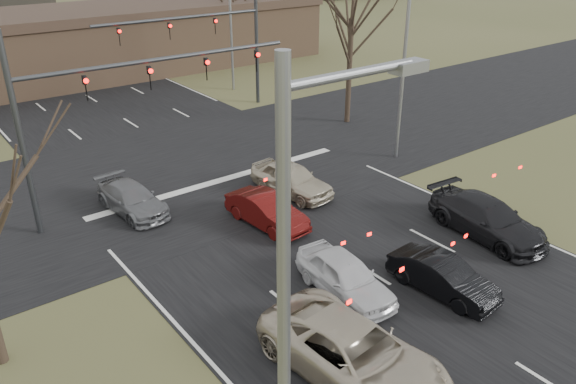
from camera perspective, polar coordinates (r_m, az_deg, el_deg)
name	(u,v)px	position (r m, az deg, el deg)	size (l,w,h in m)	color
ground	(434,313)	(18.92, 14.63, -11.76)	(360.00, 360.00, 0.00)	#484B28
road_cross	(202,167)	(29.06, -8.75, 2.49)	(200.00, 14.00, 0.02)	black
building	(80,43)	(49.67, -20.36, 13.99)	(42.40, 10.40, 5.30)	brown
mast_arm_near	(102,96)	(23.72, -18.33, 9.21)	(12.12, 0.24, 8.00)	#383A3D
mast_arm_far	(220,33)	(37.35, -6.95, 15.71)	(11.12, 0.24, 8.00)	#383A3D
streetlight_left	(294,368)	(8.20, 0.64, -17.47)	(2.34, 0.25, 10.00)	gray
streetlight_right_near	(402,52)	(28.95, 11.55, 13.76)	(2.34, 0.25, 10.00)	gray
streetlight_right_far	(228,13)	(42.25, -6.10, 17.64)	(2.34, 0.25, 10.00)	gray
car_silver_suv	(354,353)	(15.78, 6.71, -15.97)	(2.61, 5.66, 1.57)	beige
car_white_sedan	(345,276)	(18.86, 5.81, -8.50)	(1.63, 4.06, 1.38)	silver
car_black_hatch	(443,276)	(19.57, 15.44, -8.25)	(1.33, 3.81, 1.25)	black
car_charcoal_sedan	(487,218)	(23.52, 19.58, -2.54)	(2.07, 5.08, 1.47)	black
car_grey_ahead	(132,199)	(24.95, -15.57, -0.67)	(1.70, 4.18, 1.21)	slate
car_red_ahead	(267,211)	(22.95, -2.19, -1.90)	(1.38, 3.97, 1.31)	#4E0C0B
car_silver_ahead	(291,179)	(25.65, 0.35, 1.36)	(1.72, 4.27, 1.46)	beige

